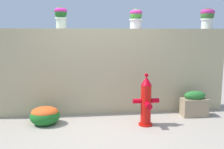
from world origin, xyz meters
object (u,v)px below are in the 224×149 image
(potted_plant_2, at_px, (136,17))
(fire_hydrant, at_px, (146,102))
(potted_plant_3, at_px, (207,16))
(planter_box, at_px, (194,104))
(potted_plant_1, at_px, (61,15))
(flower_bush_left, at_px, (45,115))

(potted_plant_2, distance_m, fire_hydrant, 1.76)
(potted_plant_3, bearing_deg, planter_box, -129.95)
(potted_plant_1, bearing_deg, flower_bush_left, -115.10)
(potted_plant_1, xyz_separation_m, planter_box, (2.56, -0.50, -1.71))
(potted_plant_2, bearing_deg, fire_hydrant, -89.60)
(fire_hydrant, xyz_separation_m, planter_box, (1.07, 0.39, -0.18))
(potted_plant_2, relative_size, potted_plant_3, 0.93)
(fire_hydrant, xyz_separation_m, flower_bush_left, (-1.78, 0.26, -0.25))
(planter_box, bearing_deg, fire_hydrant, -160.22)
(potted_plant_1, height_order, potted_plant_3, potted_plant_3)
(potted_plant_3, height_order, flower_bush_left, potted_plant_3)
(flower_bush_left, bearing_deg, fire_hydrant, -8.36)
(potted_plant_3, relative_size, fire_hydrant, 0.46)
(potted_plant_3, relative_size, planter_box, 0.85)
(potted_plant_1, xyz_separation_m, potted_plant_2, (1.48, 0.03, -0.03))
(potted_plant_3, relative_size, flower_bush_left, 0.80)
(potted_plant_2, xyz_separation_m, potted_plant_3, (1.49, -0.04, 0.03))
(potted_plant_1, height_order, flower_bush_left, potted_plant_1)
(fire_hydrant, bearing_deg, potted_plant_3, 30.54)
(potted_plant_3, bearing_deg, flower_bush_left, -169.34)
(potted_plant_2, height_order, potted_plant_3, potted_plant_3)
(potted_plant_3, height_order, fire_hydrant, potted_plant_3)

